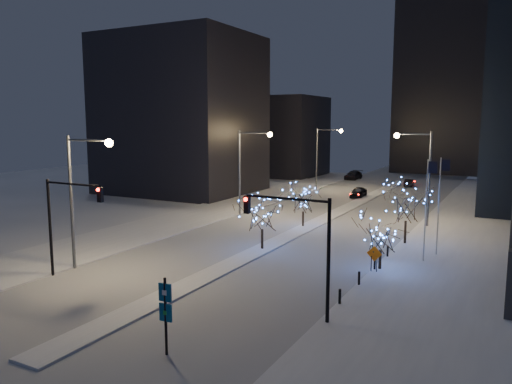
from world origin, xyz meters
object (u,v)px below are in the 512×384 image
Objects in this scene: street_lamp_east at (421,166)px; construction_sign at (374,256)px; car_mid at (409,183)px; street_lamp_w_far at (323,150)px; car_far at (353,175)px; holiday_tree_median_near at (262,211)px; street_lamp_w_near at (81,184)px; holiday_tree_plaza_far at (407,203)px; traffic_signal_west at (65,213)px; street_lamp_w_mid at (247,161)px; wayfinding_sign at (165,308)px; traffic_signal_east at (302,237)px; car_near at (358,192)px; holiday_tree_median_far at (303,199)px; holiday_tree_plaza_near at (381,233)px.

construction_sign is (0.22, -18.59, -5.14)m from street_lamp_east.
street_lamp_w_far is at bearing 38.98° from car_mid.
holiday_tree_median_near is at bearing -78.54° from car_far.
street_lamp_w_near is 62.47m from car_mid.
street_lamp_w_near is at bearing -135.25° from holiday_tree_plaza_far.
street_lamp_w_far is 45.22m from construction_sign.
traffic_signal_west is (-18.52, -30.00, -1.69)m from street_lamp_east.
street_lamp_w_mid is 1.43× the size of traffic_signal_west.
holiday_tree_plaza_far is 27.86m from wayfinding_sign.
street_lamp_w_near is 5.20× the size of construction_sign.
traffic_signal_east is 70.48m from car_far.
wayfinding_sign is (13.94, -58.00, -4.16)m from street_lamp_w_far.
street_lamp_w_far is at bearing 90.00° from street_lamp_w_mid.
street_lamp_east reaches higher than traffic_signal_east.
wayfinding_sign is (14.00, -75.04, 1.54)m from car_far.
traffic_signal_east is 62.58m from car_mid.
car_far is at bearing 107.55° from car_near.
street_lamp_w_near is 16.60m from wayfinding_sign.
street_lamp_w_near is 1.93× the size of holiday_tree_median_near.
traffic_signal_east is 1.59× the size of car_near.
holiday_tree_median_far reaches higher than wayfinding_sign.
holiday_tree_median_near is at bearing -143.44° from holiday_tree_plaza_far.
street_lamp_w_far is at bearing 145.46° from car_near.
holiday_tree_plaza_near is at bearing -63.89° from street_lamp_w_far.
traffic_signal_east is at bearing -67.54° from holiday_tree_median_far.
street_lamp_w_far is 1.00× the size of street_lamp_east.
holiday_tree_plaza_near is at bearing -90.00° from holiday_tree_plaza_far.
street_lamp_w_mid reaches higher than car_far.
street_lamp_w_far is at bearing 106.67° from holiday_tree_median_far.
wayfinding_sign is 18.23m from construction_sign.
wayfinding_sign is (-3.94, -7.00, -2.43)m from traffic_signal_east.
holiday_tree_median_near is 2.70× the size of construction_sign.
traffic_signal_east is (17.88, -26.00, -1.74)m from street_lamp_w_mid.
holiday_tree_median_far is at bearing 133.74° from holiday_tree_plaza_near.
car_mid is at bearing 74.31° from car_near.
construction_sign is at bearing 31.35° from traffic_signal_west.
construction_sign is at bearing -39.02° from street_lamp_w_mid.
street_lamp_w_mid is 31.60m from traffic_signal_east.
holiday_tree_median_far is (8.44, -3.17, -3.49)m from street_lamp_w_mid.
street_lamp_w_near is 22.04m from construction_sign.
holiday_tree_median_far is (-9.44, 22.83, -1.76)m from traffic_signal_east.
traffic_signal_east is 1.35× the size of holiday_tree_median_near.
holiday_tree_plaza_far is at bearing -65.56° from car_far.
car_mid is 13.01m from car_far.
street_lamp_w_far is 44.32m from holiday_tree_plaza_near.
street_lamp_east is at bearing -61.71° from car_far.
car_far is (-0.06, 67.04, -5.70)m from street_lamp_w_near.
street_lamp_w_near reaches higher than holiday_tree_plaza_far.
car_near is at bearing 109.02° from holiday_tree_plaza_near.
street_lamp_w_mid is 20.44m from holiday_tree_plaza_far.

